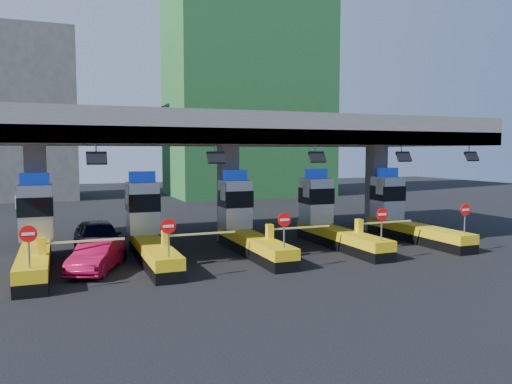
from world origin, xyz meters
name	(u,v)px	position (x,y,z in m)	size (l,w,h in m)	color
ground	(247,251)	(0.00, 0.00, 0.00)	(120.00, 120.00, 0.00)	black
toll_canopy	(229,134)	(0.00, 2.87, 6.13)	(28.00, 12.09, 7.00)	slate
toll_lane_far_left	(35,236)	(-10.00, 0.28, 1.40)	(4.43, 8.00, 4.16)	black
toll_lane_left	(148,229)	(-5.00, 0.28, 1.40)	(4.43, 8.00, 4.16)	black
toll_lane_center	(245,224)	(0.00, 0.28, 1.40)	(4.43, 8.00, 4.16)	black
toll_lane_right	(329,219)	(5.00, 0.28, 1.40)	(4.43, 8.00, 4.16)	black
toll_lane_far_right	(403,215)	(10.00, 0.28, 1.40)	(4.43, 8.00, 4.16)	black
bg_building_scaffold	(247,76)	(12.00, 32.00, 14.00)	(18.00, 12.00, 28.00)	#1E5926
bg_building_concrete	(6,115)	(-14.00, 36.00, 9.00)	(14.00, 10.00, 18.00)	#4C4C49
van	(98,237)	(-7.20, 1.98, 0.87)	(2.06, 5.11, 1.74)	black
red_car	(97,256)	(-7.52, -1.66, 0.68)	(1.44, 4.12, 1.36)	#AF0D39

